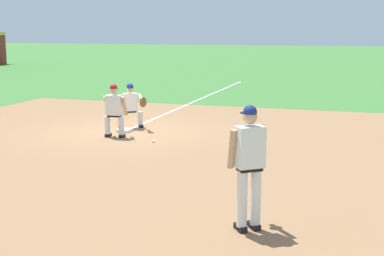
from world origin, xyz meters
TOP-DOWN VIEW (x-y plane):
  - ground_plane at (0.00, 0.00)m, footprint 160.00×160.00m
  - infield_dirt_patch at (-3.21, -2.47)m, footprint 18.00×18.00m
  - foul_line_stripe at (7.63, 0.00)m, footprint 15.27×0.10m
  - first_base_bag at (0.00, 0.00)m, footprint 0.38×0.38m
  - baseball at (-1.14, -1.33)m, footprint 0.07×0.07m
  - pitcher at (-6.37, -4.92)m, footprint 0.85×0.57m
  - first_baseman at (0.56, 0.03)m, footprint 0.79×1.06m
  - baserunner at (-0.79, -0.07)m, footprint 0.47×0.62m

SIDE VIEW (x-z plane):
  - ground_plane at x=0.00m, z-range 0.00..0.00m
  - infield_dirt_patch at x=-3.21m, z-range 0.00..0.01m
  - foul_line_stripe at x=7.63m, z-range 0.01..0.01m
  - baseball at x=-1.14m, z-range 0.00..0.07m
  - first_base_bag at x=0.00m, z-range 0.00..0.09m
  - first_baseman at x=0.56m, z-range 0.06..1.40m
  - baserunner at x=-0.79m, z-range 0.06..1.52m
  - pitcher at x=-6.37m, z-range 0.13..1.99m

